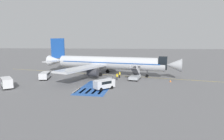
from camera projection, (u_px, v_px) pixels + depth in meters
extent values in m
plane|color=slate|center=(110.00, 75.00, 51.38)|extent=(600.00, 600.00, 0.00)
cube|color=gold|center=(109.00, 75.00, 51.35)|extent=(74.53, 13.49, 0.01)
cube|color=#2856A8|center=(96.00, 87.00, 36.47)|extent=(6.01, 12.52, 0.01)
cube|color=silver|center=(77.00, 90.00, 34.08)|extent=(0.44, 3.60, 0.01)
cube|color=silver|center=(83.00, 91.00, 33.88)|extent=(0.44, 3.60, 0.01)
cube|color=silver|center=(89.00, 91.00, 33.68)|extent=(0.44, 3.60, 0.01)
cube|color=silver|center=(95.00, 91.00, 33.48)|extent=(0.44, 3.60, 0.01)
cube|color=silver|center=(101.00, 92.00, 33.28)|extent=(0.44, 3.60, 0.01)
cylinder|color=silver|center=(109.00, 63.00, 50.83)|extent=(31.81, 9.07, 3.56)
cone|color=silver|center=(174.00, 65.00, 44.85)|extent=(4.47, 4.13, 3.49)
cone|color=silver|center=(56.00, 61.00, 57.05)|extent=(5.87, 4.31, 3.42)
cylinder|color=black|center=(163.00, 63.00, 45.68)|extent=(2.74, 3.92, 3.60)
cube|color=#19479E|center=(109.00, 62.00, 50.80)|extent=(29.33, 8.70, 0.24)
cube|color=silver|center=(109.00, 61.00, 60.37)|extent=(4.91, 17.34, 0.44)
cylinder|color=#38383D|center=(112.00, 66.00, 58.42)|extent=(2.98, 2.48, 2.04)
cube|color=silver|center=(84.00, 68.00, 43.71)|extent=(9.41, 17.67, 0.44)
cylinder|color=#38383D|center=(93.00, 72.00, 44.87)|extent=(2.98, 2.48, 2.04)
cube|color=#19479E|center=(58.00, 48.00, 56.18)|extent=(4.98, 1.23, 6.31)
cube|color=silver|center=(66.00, 59.00, 59.72)|extent=(4.16, 6.18, 0.24)
cube|color=silver|center=(53.00, 61.00, 53.42)|extent=(4.16, 6.18, 0.24)
cylinder|color=#38383D|center=(147.00, 71.00, 47.36)|extent=(0.20, 0.20, 2.82)
cylinder|color=black|center=(147.00, 76.00, 47.57)|extent=(0.88, 0.42, 0.84)
cylinder|color=#38383D|center=(108.00, 67.00, 54.31)|extent=(0.24, 0.24, 2.51)
cylinder|color=black|center=(108.00, 71.00, 54.49)|extent=(1.19, 0.78, 1.10)
cylinder|color=#38383D|center=(100.00, 70.00, 48.94)|extent=(0.24, 0.24, 2.51)
cylinder|color=black|center=(100.00, 74.00, 49.13)|extent=(1.19, 0.78, 1.10)
cube|color=#ADB2BA|center=(135.00, 77.00, 44.25)|extent=(3.01, 5.11, 0.70)
cylinder|color=black|center=(133.00, 77.00, 46.18)|extent=(0.34, 0.73, 0.70)
cylinder|color=black|center=(140.00, 77.00, 45.55)|extent=(0.34, 0.73, 0.70)
cylinder|color=black|center=(130.00, 79.00, 43.05)|extent=(0.34, 0.73, 0.70)
cylinder|color=black|center=(137.00, 80.00, 42.42)|extent=(0.34, 0.73, 0.70)
cube|color=#4C4C51|center=(135.00, 72.00, 44.04)|extent=(2.14, 4.34, 2.27)
cube|color=#4C4C51|center=(137.00, 66.00, 46.01)|extent=(1.82, 1.37, 0.12)
cube|color=silver|center=(132.00, 70.00, 44.23)|extent=(0.85, 4.46, 2.97)
cube|color=silver|center=(138.00, 70.00, 43.71)|extent=(0.85, 4.46, 2.97)
cube|color=#38383D|center=(103.00, 63.00, 75.67)|extent=(2.50, 8.06, 0.60)
cube|color=silver|center=(105.00, 61.00, 79.44)|extent=(2.38, 1.79, 1.60)
cube|color=black|center=(105.00, 60.00, 80.26)|extent=(2.00, 0.04, 0.70)
cylinder|color=#B7BCC4|center=(103.00, 60.00, 75.09)|extent=(2.55, 5.55, 2.54)
cylinder|color=gold|center=(103.00, 60.00, 75.09)|extent=(2.59, 0.35, 2.59)
cylinder|color=black|center=(102.00, 63.00, 79.40)|extent=(0.28, 0.96, 0.96)
cylinder|color=black|center=(107.00, 63.00, 79.01)|extent=(0.28, 0.96, 0.96)
cylinder|color=black|center=(100.00, 64.00, 75.48)|extent=(0.28, 0.96, 0.96)
cylinder|color=black|center=(106.00, 64.00, 75.08)|extent=(0.28, 0.96, 0.96)
cylinder|color=black|center=(99.00, 65.00, 73.30)|extent=(0.28, 0.96, 0.96)
cylinder|color=black|center=(104.00, 65.00, 72.90)|extent=(0.28, 0.96, 0.96)
cube|color=silver|center=(104.00, 84.00, 35.01)|extent=(4.18, 4.30, 1.58)
cube|color=black|center=(104.00, 82.00, 34.96)|extent=(2.90, 2.93, 0.57)
cylinder|color=black|center=(107.00, 86.00, 36.55)|extent=(0.58, 0.60, 0.64)
cylinder|color=black|center=(112.00, 87.00, 35.27)|extent=(0.58, 0.60, 0.64)
cylinder|color=black|center=(97.00, 88.00, 34.97)|extent=(0.58, 0.60, 0.64)
cylinder|color=black|center=(101.00, 89.00, 33.70)|extent=(0.58, 0.60, 0.64)
cube|color=silver|center=(7.00, 82.00, 35.91)|extent=(4.61, 4.51, 1.77)
cube|color=black|center=(7.00, 80.00, 35.85)|extent=(3.11, 3.08, 0.64)
cylinder|color=black|center=(13.00, 87.00, 35.37)|extent=(0.60, 0.59, 0.64)
cylinder|color=black|center=(3.00, 88.00, 34.40)|extent=(0.60, 0.59, 0.64)
cylinder|color=black|center=(11.00, 85.00, 37.67)|extent=(0.60, 0.59, 0.64)
cylinder|color=black|center=(2.00, 86.00, 36.71)|extent=(0.60, 0.59, 0.64)
cube|color=silver|center=(45.00, 75.00, 44.90)|extent=(3.24, 5.02, 1.48)
cube|color=black|center=(45.00, 74.00, 44.85)|extent=(2.65, 3.03, 0.53)
cylinder|color=black|center=(43.00, 77.00, 46.31)|extent=(0.38, 0.67, 0.64)
cylinder|color=black|center=(50.00, 77.00, 46.54)|extent=(0.38, 0.67, 0.64)
cylinder|color=black|center=(40.00, 79.00, 43.48)|extent=(0.38, 0.67, 0.64)
cylinder|color=black|center=(47.00, 79.00, 43.71)|extent=(0.38, 0.67, 0.64)
cube|color=gray|center=(109.00, 78.00, 45.66)|extent=(1.59, 2.65, 0.12)
cylinder|color=black|center=(108.00, 77.00, 46.81)|extent=(0.11, 0.40, 0.40)
cylinder|color=black|center=(112.00, 77.00, 46.55)|extent=(0.11, 0.40, 0.40)
cylinder|color=black|center=(106.00, 79.00, 44.79)|extent=(0.11, 0.40, 0.40)
cylinder|color=black|center=(111.00, 79.00, 44.54)|extent=(0.11, 0.40, 0.40)
cylinder|color=gray|center=(108.00, 76.00, 46.91)|extent=(0.05, 0.05, 0.55)
cylinder|color=gray|center=(113.00, 76.00, 46.63)|extent=(0.05, 0.05, 0.55)
cylinder|color=gray|center=(106.00, 77.00, 44.59)|extent=(0.05, 0.05, 0.55)
cylinder|color=gray|center=(111.00, 77.00, 44.32)|extent=(0.05, 0.05, 0.55)
cylinder|color=#2D2D33|center=(117.00, 78.00, 43.87)|extent=(0.14, 0.14, 0.87)
cylinder|color=#2D2D33|center=(117.00, 78.00, 43.78)|extent=(0.14, 0.14, 0.87)
cube|color=yellow|center=(117.00, 75.00, 43.71)|extent=(0.45, 0.45, 0.69)
cube|color=silver|center=(117.00, 75.00, 43.71)|extent=(0.47, 0.47, 0.06)
sphere|color=#9E704C|center=(117.00, 74.00, 43.64)|extent=(0.24, 0.24, 0.24)
cylinder|color=black|center=(119.00, 76.00, 46.93)|extent=(0.14, 0.14, 0.82)
cylinder|color=black|center=(120.00, 76.00, 47.01)|extent=(0.14, 0.14, 0.82)
cube|color=yellow|center=(120.00, 74.00, 46.86)|extent=(0.47, 0.43, 0.65)
cube|color=silver|center=(120.00, 74.00, 46.86)|extent=(0.48, 0.44, 0.06)
sphere|color=beige|center=(120.00, 72.00, 46.80)|extent=(0.22, 0.22, 0.22)
cone|color=orange|center=(170.00, 81.00, 41.81)|extent=(0.45, 0.45, 0.50)
cylinder|color=white|center=(170.00, 81.00, 41.80)|extent=(0.25, 0.25, 0.06)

